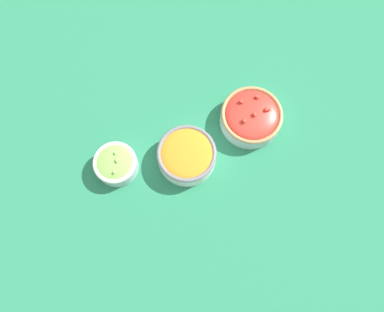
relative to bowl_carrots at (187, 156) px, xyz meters
name	(u,v)px	position (x,y,z in m)	size (l,w,h in m)	color
ground_plane	(192,159)	(0.01, 0.00, -0.04)	(3.00, 3.00, 0.00)	#23704C
bowl_carrots	(187,156)	(0.00, 0.00, 0.00)	(0.16, 0.16, 0.07)	white
bowl_cherry_tomatoes	(251,117)	(0.18, 0.13, 0.00)	(0.18, 0.18, 0.07)	#B2C1CC
bowl_lettuce	(116,164)	(-0.20, -0.03, 0.00)	(0.12, 0.12, 0.07)	#B2C1CC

